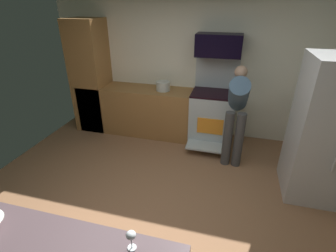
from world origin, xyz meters
TOP-DOWN VIEW (x-y plane):
  - ground_plane at (0.00, 0.00)m, footprint 5.20×4.80m
  - wall_back at (0.00, 2.34)m, footprint 5.20×0.12m
  - lower_cabinet_run at (-0.90, 1.98)m, footprint 2.40×0.60m
  - cabinet_column at (-1.90, 1.98)m, footprint 0.60×0.60m
  - oven_range at (0.47, 1.97)m, footprint 0.76×0.96m
  - microwave at (0.47, 2.06)m, footprint 0.74×0.38m
  - refrigerator at (2.03, 0.92)m, footprint 0.89×0.79m
  - person_cook at (0.87, 1.45)m, footprint 0.31×0.72m
  - wine_glass_near at (0.25, -1.22)m, footprint 0.07×0.07m
  - stock_pot at (-0.45, 1.98)m, footprint 0.25×0.25m

SIDE VIEW (x-z plane):
  - ground_plane at x=0.00m, z-range -0.02..0.00m
  - lower_cabinet_run at x=-0.90m, z-range 0.00..0.90m
  - oven_range at x=0.47m, z-range -0.26..1.28m
  - person_cook at x=0.87m, z-range 0.16..1.63m
  - refrigerator at x=2.03m, z-range 0.00..1.84m
  - stock_pot at x=-0.45m, z-range 0.90..1.06m
  - wine_glass_near at x=0.25m, z-range 0.94..1.09m
  - cabinet_column at x=-1.90m, z-range 0.00..2.10m
  - wall_back at x=0.00m, z-range 0.00..2.60m
  - microwave at x=0.47m, z-range 1.54..1.90m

